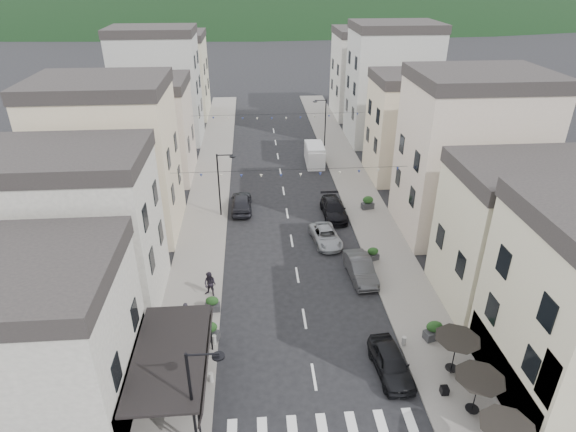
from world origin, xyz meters
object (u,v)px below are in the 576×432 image
object	(u,v)px
pedestrian_b	(210,284)
delivery_van	(315,154)
parked_car_c	(326,236)
parked_car_e	(241,202)
parked_car_d	(334,209)
parked_car_b	(361,269)
parked_car_a	(391,363)
pedestrian_a	(186,316)

from	to	relation	value
pedestrian_b	delivery_van	bearing A→B (deg)	92.40
parked_car_c	parked_car_e	distance (m)	9.55
parked_car_d	pedestrian_b	distance (m)	15.39
parked_car_c	pedestrian_b	world-z (taller)	pedestrian_b
parked_car_b	parked_car_e	world-z (taller)	parked_car_e
parked_car_c	parked_car_e	size ratio (longest dim) A/B	0.94
parked_car_b	pedestrian_b	world-z (taller)	pedestrian_b
parked_car_a	parked_car_c	distance (m)	14.59
parked_car_b	pedestrian_a	distance (m)	13.01
pedestrian_b	pedestrian_a	bearing A→B (deg)	-85.42
pedestrian_b	parked_car_d	bearing A→B (deg)	72.58
parked_car_e	delivery_van	xyz separation A→B (m)	(8.30, 11.34, 0.35)
parked_car_a	parked_car_b	world-z (taller)	parked_car_b
parked_car_b	delivery_van	distance (m)	22.96
parked_car_e	delivery_van	distance (m)	14.06
parked_car_d	pedestrian_b	size ratio (longest dim) A/B	2.67
parked_car_e	pedestrian_a	distance (m)	16.75
parked_car_a	parked_car_d	world-z (taller)	parked_car_a
parked_car_a	parked_car_c	xyz separation A→B (m)	(-1.53, 14.51, -0.12)
parked_car_a	parked_car_e	xyz separation A→B (m)	(-8.54, 20.99, 0.07)
parked_car_d	pedestrian_a	distance (m)	18.70
parked_car_a	parked_car_c	size ratio (longest dim) A/B	0.98
parked_car_a	parked_car_b	xyz separation A→B (m)	(0.27, 9.38, 0.02)
parked_car_e	pedestrian_a	bearing A→B (deg)	78.45
parked_car_a	delivery_van	distance (m)	32.33
parked_car_a	pedestrian_b	bearing A→B (deg)	139.05
parked_car_c	parked_car_e	bearing A→B (deg)	130.07
parked_car_a	delivery_van	world-z (taller)	delivery_van
parked_car_c	pedestrian_a	world-z (taller)	pedestrian_a
pedestrian_a	parked_car_c	bearing A→B (deg)	56.58
delivery_van	pedestrian_a	distance (m)	30.08
parked_car_b	parked_car_d	distance (m)	9.79
delivery_van	pedestrian_a	xyz separation A→B (m)	(-11.57, -27.77, -0.11)
parked_car_a	pedestrian_a	xyz separation A→B (m)	(-11.81, 4.56, 0.32)
pedestrian_a	parked_car_d	bearing A→B (deg)	63.87
parked_car_e	parked_car_b	bearing A→B (deg)	126.89
parked_car_c	parked_car_e	world-z (taller)	parked_car_e
parked_car_a	parked_car_b	distance (m)	9.38
pedestrian_a	pedestrian_b	distance (m)	3.52
parked_car_c	pedestrian_a	distance (m)	14.31
parked_car_a	parked_car_d	size ratio (longest dim) A/B	0.87
parked_car_a	pedestrian_b	world-z (taller)	pedestrian_b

